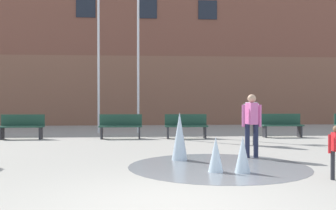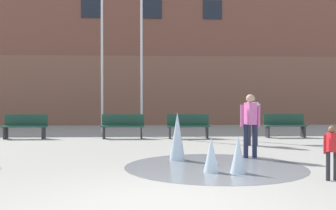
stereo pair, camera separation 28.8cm
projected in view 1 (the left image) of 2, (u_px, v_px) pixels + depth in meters
The scene contains 12 objects.
ground_plane at pixel (175, 204), 5.43m from camera, with size 100.00×100.00×0.00m, color #9E998E.
library_building at pixel (146, 54), 25.59m from camera, with size 36.00×6.05×8.90m.
splash_fountain at pixel (205, 150), 8.67m from camera, with size 3.93×3.93×1.16m.
park_bench_left_of_flagpoles at pixel (22, 126), 14.56m from camera, with size 1.60×0.44×0.91m.
park_bench_under_left_flagpole at pixel (121, 126), 14.73m from camera, with size 1.60×0.44×0.91m.
park_bench_center at pixel (186, 126), 14.83m from camera, with size 1.60×0.44×0.91m.
park_bench_under_right_flagpole at pixel (282, 125), 15.32m from camera, with size 1.60×0.44×0.91m.
child_running at pixel (336, 148), 7.10m from camera, with size 0.31×0.22×0.99m.
teen_by_trashcan at pixel (252, 121), 9.82m from camera, with size 0.50×0.37×1.59m.
adult_near_bench at pixel (251, 116), 12.57m from camera, with size 0.50×0.39×1.59m.
flagpole_left at pixel (99, 42), 17.30m from camera, with size 0.80×0.10×7.55m.
flagpole_right at pixel (139, 47), 17.43m from camera, with size 0.80×0.10×7.14m.
Camera 1 is at (-0.49, -5.39, 1.44)m, focal length 42.00 mm.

